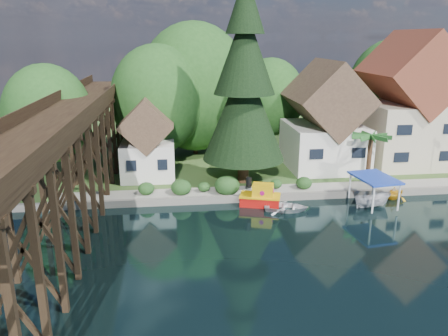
# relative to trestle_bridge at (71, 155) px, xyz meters

# --- Properties ---
(ground) EXTENTS (140.00, 140.00, 0.00)m
(ground) POSITION_rel_trestle_bridge_xyz_m (16.00, -5.17, -5.35)
(ground) COLOR black
(ground) RESTS_ON ground
(bank) EXTENTS (140.00, 52.00, 0.50)m
(bank) POSITION_rel_trestle_bridge_xyz_m (16.00, 28.83, -5.10)
(bank) COLOR #2D5220
(bank) RESTS_ON ground
(seawall) EXTENTS (60.00, 0.40, 0.62)m
(seawall) POSITION_rel_trestle_bridge_xyz_m (20.00, 2.83, -5.04)
(seawall) COLOR slate
(seawall) RESTS_ON ground
(promenade) EXTENTS (50.00, 2.60, 0.06)m
(promenade) POSITION_rel_trestle_bridge_xyz_m (22.00, 4.13, -4.82)
(promenade) COLOR gray
(promenade) RESTS_ON bank
(trestle_bridge) EXTENTS (4.12, 44.18, 9.30)m
(trestle_bridge) POSITION_rel_trestle_bridge_xyz_m (0.00, 0.00, 0.00)
(trestle_bridge) COLOR black
(trestle_bridge) RESTS_ON ground
(house_left) EXTENTS (7.64, 8.64, 11.02)m
(house_left) POSITION_rel_trestle_bridge_xyz_m (23.00, 10.83, -0.21)
(house_left) COLOR white
(house_left) RESTS_ON bank
(house_center) EXTENTS (8.65, 9.18, 13.89)m
(house_center) POSITION_rel_trestle_bridge_xyz_m (32.00, 11.33, 1.07)
(house_center) COLOR beige
(house_center) RESTS_ON bank
(shed) EXTENTS (5.09, 5.40, 7.85)m
(shed) POSITION_rel_trestle_bridge_xyz_m (5.00, 9.33, -1.52)
(shed) COLOR white
(shed) RESTS_ON bank
(bg_trees) EXTENTS (49.90, 13.30, 10.57)m
(bg_trees) POSITION_rel_trestle_bridge_xyz_m (17.00, 16.08, 1.94)
(bg_trees) COLOR #382314
(bg_trees) RESTS_ON bank
(shrubs) EXTENTS (15.76, 2.47, 1.70)m
(shrubs) POSITION_rel_trestle_bridge_xyz_m (11.40, 4.09, -4.12)
(shrubs) COLOR #153A16
(shrubs) RESTS_ON bank
(conifer) EXTENTS (7.52, 7.52, 18.51)m
(conifer) POSITION_rel_trestle_bridge_xyz_m (13.89, 6.80, 4.06)
(conifer) COLOR #382314
(conifer) RESTS_ON bank
(palm_tree) EXTENTS (4.62, 4.62, 4.94)m
(palm_tree) POSITION_rel_trestle_bridge_xyz_m (25.37, 5.08, -0.54)
(palm_tree) COLOR #382314
(palm_tree) RESTS_ON bank
(tugboat) EXTENTS (3.75, 2.73, 2.44)m
(tugboat) POSITION_rel_trestle_bridge_xyz_m (14.61, 1.96, -4.62)
(tugboat) COLOR #BC100C
(tugboat) RESTS_ON ground
(boat_white_a) EXTENTS (4.06, 3.25, 0.75)m
(boat_white_a) POSITION_rel_trestle_bridge_xyz_m (16.46, 0.48, -4.97)
(boat_white_a) COLOR white
(boat_white_a) RESTS_ON ground
(boat_canopy) EXTENTS (3.43, 4.42, 2.63)m
(boat_canopy) POSITION_rel_trestle_bridge_xyz_m (23.79, 0.46, -4.22)
(boat_canopy) COLOR silver
(boat_canopy) RESTS_ON ground
(boat_yellow) EXTENTS (3.08, 2.95, 1.26)m
(boat_yellow) POSITION_rel_trestle_bridge_xyz_m (26.59, 2.08, -4.72)
(boat_yellow) COLOR gold
(boat_yellow) RESTS_ON ground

